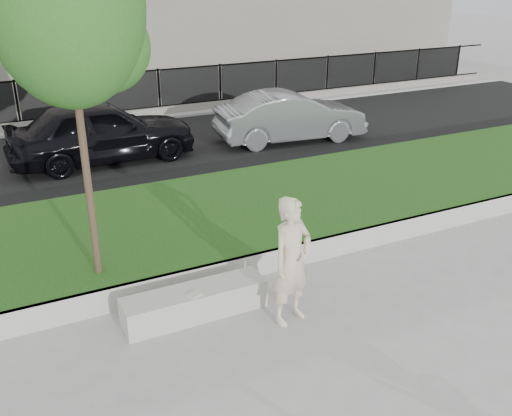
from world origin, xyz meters
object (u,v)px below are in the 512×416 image
car_dark (102,131)px  car_silver (290,117)px  stone_bench (195,302)px  book (195,295)px  man (292,261)px  young_tree (73,14)px

car_dark → car_silver: size_ratio=1.09×
stone_bench → book: book is taller
car_dark → car_silver: (5.23, -0.49, -0.09)m
stone_bench → book: size_ratio=10.73×
car_silver → man: bearing=156.9°
stone_bench → book: (-0.05, -0.15, 0.23)m
stone_bench → car_dark: 7.66m
young_tree → man: bearing=-41.2°
young_tree → car_dark: 7.34m
car_dark → car_silver: 5.26m
book → car_silver: (5.70, 7.29, 0.30)m
book → car_dark: car_dark is taller
young_tree → car_silver: size_ratio=1.21×
book → car_dark: size_ratio=0.04×
stone_bench → young_tree: bearing=129.8°
man → young_tree: (-2.21, 1.94, 3.19)m
man → young_tree: young_tree is taller
young_tree → car_silver: (6.68, 5.91, -3.39)m
car_dark → car_silver: bearing=-97.4°
book → car_silver: car_silver is taller
book → young_tree: bearing=103.3°
book → man: bearing=-46.3°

